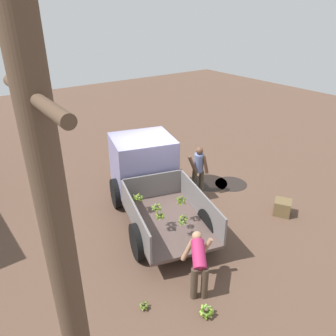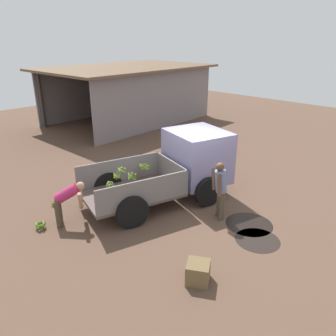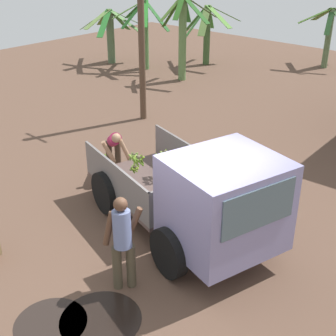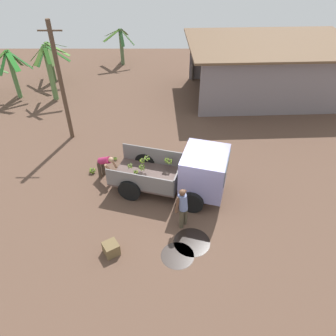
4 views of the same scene
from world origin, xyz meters
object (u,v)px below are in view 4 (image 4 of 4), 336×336
at_px(person_foreground_visitor, 183,206).
at_px(person_worker_loading, 105,164).
at_px(banana_bunch_on_ground_1, 92,170).
at_px(utility_pole, 61,83).
at_px(banana_bunch_on_ground_0, 115,158).
at_px(wooden_crate_0, 111,249).
at_px(cargo_truck, 193,173).

relative_size(person_foreground_visitor, person_worker_loading, 1.36).
bearing_deg(banana_bunch_on_ground_1, utility_pole, 118.09).
bearing_deg(banana_bunch_on_ground_0, banana_bunch_on_ground_1, -133.35).
bearing_deg(person_worker_loading, banana_bunch_on_ground_0, 113.83).
distance_m(utility_pole, banana_bunch_on_ground_1, 4.26).
bearing_deg(person_worker_loading, person_foreground_visitor, -7.26).
relative_size(utility_pole, banana_bunch_on_ground_1, 17.72).
bearing_deg(wooden_crate_0, person_foreground_visitor, 27.68).
relative_size(person_worker_loading, banana_bunch_on_ground_1, 3.87).
bearing_deg(wooden_crate_0, person_worker_loading, 100.70).
distance_m(person_worker_loading, banana_bunch_on_ground_0, 1.43).
distance_m(person_foreground_visitor, banana_bunch_on_ground_1, 4.90).
xyz_separation_m(cargo_truck, utility_pole, (-5.80, 4.23, 1.75)).
bearing_deg(cargo_truck, wooden_crate_0, -118.90).
relative_size(person_foreground_visitor, wooden_crate_0, 3.55).
height_order(cargo_truck, banana_bunch_on_ground_1, cargo_truck).
xyz_separation_m(cargo_truck, banana_bunch_on_ground_1, (-4.26, 1.33, -0.96)).
height_order(utility_pole, person_foreground_visitor, utility_pole).
bearing_deg(banana_bunch_on_ground_1, cargo_truck, -17.38).
height_order(utility_pole, banana_bunch_on_ground_1, utility_pole).
bearing_deg(person_foreground_visitor, banana_bunch_on_ground_0, -16.01).
xyz_separation_m(utility_pole, person_foreground_visitor, (5.34, -5.88, -1.92)).
xyz_separation_m(utility_pole, banana_bunch_on_ground_1, (1.54, -2.89, -2.72)).
xyz_separation_m(person_foreground_visitor, banana_bunch_on_ground_0, (-2.93, 3.92, -0.83)).
height_order(person_worker_loading, banana_bunch_on_ground_1, person_worker_loading).
relative_size(utility_pole, wooden_crate_0, 11.91).
distance_m(utility_pole, person_foreground_visitor, 8.18).
distance_m(cargo_truck, banana_bunch_on_ground_1, 4.57).
relative_size(person_worker_loading, wooden_crate_0, 2.60).
distance_m(utility_pole, wooden_crate_0, 8.16).
bearing_deg(banana_bunch_on_ground_0, person_foreground_visitor, -53.24).
height_order(person_worker_loading, wooden_crate_0, person_worker_loading).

